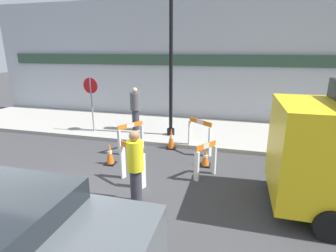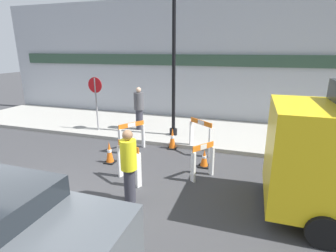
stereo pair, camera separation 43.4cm
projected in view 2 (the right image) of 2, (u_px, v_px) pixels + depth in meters
name	position (u px, v px, depth m)	size (l,w,h in m)	color
ground_plane	(46.00, 215.00, 5.36)	(60.00, 60.00, 0.00)	#38383A
sidewalk_slab	(155.00, 127.00, 11.19)	(18.00, 3.81, 0.13)	#9E9B93
storefront_facade	(170.00, 61.00, 12.24)	(18.00, 0.22, 5.50)	#A3A8B2
streetlamp_post	(174.00, 42.00, 9.05)	(0.44, 0.44, 5.23)	black
stop_sign	(96.00, 95.00, 10.20)	(0.60, 0.06, 2.11)	gray
barricade_0	(129.00, 161.00, 6.58)	(0.80, 0.51, 1.04)	white
barricade_1	(203.00, 160.00, 6.79)	(0.53, 0.66, 0.95)	white
barricade_2	(201.00, 135.00, 8.47)	(0.86, 0.70, 1.10)	white
barricade_3	(132.00, 135.00, 8.69)	(0.64, 0.86, 0.96)	white
traffic_cone_0	(110.00, 153.00, 7.76)	(0.30, 0.30, 0.66)	black
traffic_cone_1	(172.00, 139.00, 8.87)	(0.30, 0.30, 0.73)	black
traffic_cone_2	(204.00, 159.00, 7.51)	(0.30, 0.30, 0.53)	black
person_worker	(129.00, 164.00, 5.61)	(0.35, 0.35, 1.67)	#33333D
person_pedestrian	(139.00, 107.00, 10.45)	(0.50, 0.50, 1.71)	#33333D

